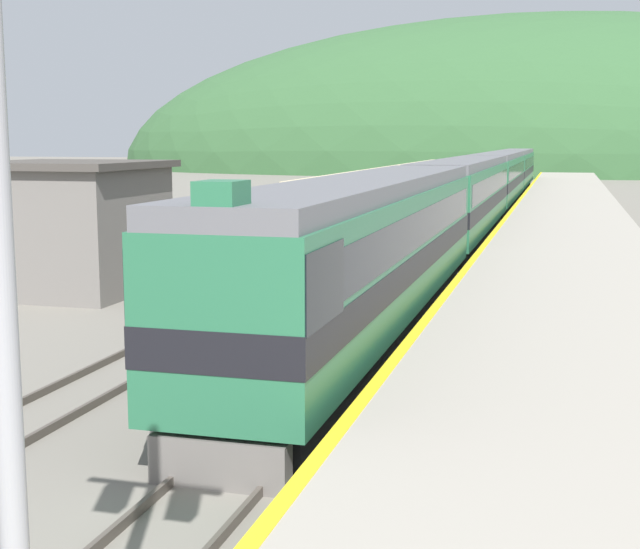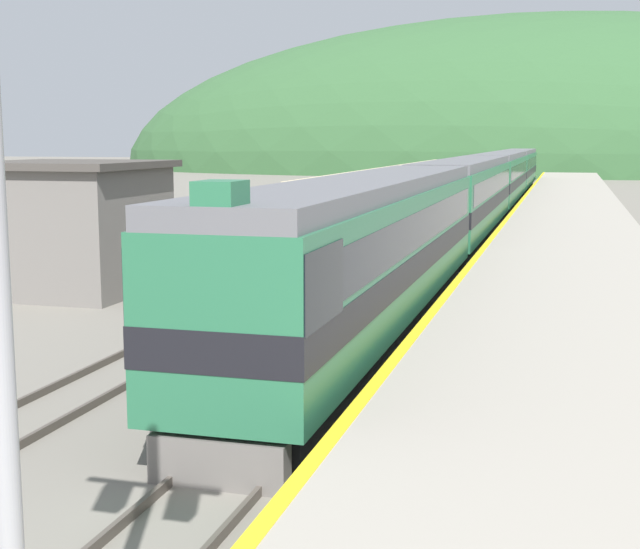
# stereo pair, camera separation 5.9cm
# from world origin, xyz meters

# --- Properties ---
(track_main) EXTENTS (1.52, 180.00, 0.16)m
(track_main) POSITION_xyz_m (0.00, 70.00, 0.08)
(track_main) COLOR #4C443D
(track_main) RESTS_ON ground
(track_siding) EXTENTS (1.52, 180.00, 0.16)m
(track_siding) POSITION_xyz_m (-4.62, 70.00, 0.08)
(track_siding) COLOR #4C443D
(track_siding) RESTS_ON ground
(platform) EXTENTS (6.62, 140.00, 1.10)m
(platform) POSITION_xyz_m (5.08, 50.00, 0.54)
(platform) COLOR #9E9689
(platform) RESTS_ON ground
(distant_hills) EXTENTS (150.08, 67.53, 51.88)m
(distant_hills) POSITION_xyz_m (0.00, 157.74, 0.00)
(distant_hills) COLOR #335B33
(distant_hills) RESTS_ON ground
(station_shed) EXTENTS (5.78, 5.99, 4.50)m
(station_shed) POSITION_xyz_m (-11.57, 28.25, 2.27)
(station_shed) COLOR slate
(station_shed) RESTS_ON ground
(express_train_lead_car) EXTENTS (2.85, 21.67, 4.63)m
(express_train_lead_car) POSITION_xyz_m (0.00, 23.47, 2.33)
(express_train_lead_car) COLOR black
(express_train_lead_car) RESTS_ON ground
(carriage_second) EXTENTS (2.84, 22.30, 4.27)m
(carriage_second) POSITION_xyz_m (0.00, 46.57, 2.32)
(carriage_second) COLOR black
(carriage_second) RESTS_ON ground
(carriage_third) EXTENTS (2.84, 22.30, 4.27)m
(carriage_third) POSITION_xyz_m (0.00, 69.75, 2.32)
(carriage_third) COLOR black
(carriage_third) RESTS_ON ground
(carriage_fourth) EXTENTS (2.84, 22.30, 4.27)m
(carriage_fourth) POSITION_xyz_m (0.00, 92.94, 2.32)
(carriage_fourth) COLOR black
(carriage_fourth) RESTS_ON ground
(siding_train) EXTENTS (2.90, 42.37, 3.58)m
(siding_train) POSITION_xyz_m (-4.62, 56.00, 1.85)
(siding_train) COLOR black
(siding_train) RESTS_ON ground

